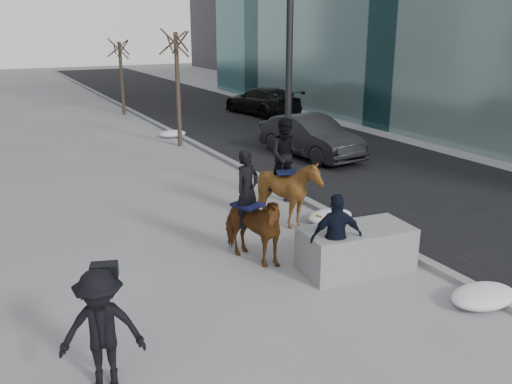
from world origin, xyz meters
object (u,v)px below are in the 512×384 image
mounted_left (250,222)px  mounted_right (288,184)px  car_near (311,137)px  planter (356,249)px

mounted_left → mounted_right: (1.79, 1.49, 0.19)m
car_near → mounted_left: mounted_left is taller
planter → car_near: 9.86m
car_near → planter: bearing=-123.2°
mounted_left → mounted_right: 2.34m
mounted_left → car_near: bearing=49.8°
planter → car_near: bearing=62.6°
car_near → mounted_right: 7.45m
planter → mounted_right: bearing=88.8°
mounted_right → planter: bearing=-91.2°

